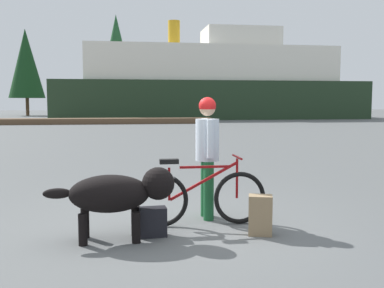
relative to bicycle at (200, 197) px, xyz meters
The scene contains 11 objects.
ground_plane 0.50m from the bicycle, behind, with size 160.00×160.00×0.00m, color #595B5B.
bicycle is the anchor object (origin of this frame).
person_cyclist 0.73m from the bicycle, 65.56° to the left, with size 0.32×0.53×1.66m.
dog 1.14m from the bicycle, 156.16° to the right, with size 1.49×0.51×0.84m.
backpack 0.83m from the bicycle, 37.94° to the right, with size 0.28×0.20×0.48m, color #8C7251.
handbag_pannier 0.76m from the bicycle, 149.22° to the right, with size 0.32×0.18×0.35m, color black.
dock_pier 27.68m from the bicycle, 99.05° to the left, with size 19.64×2.04×0.40m, color brown.
ferry_boat 36.99m from the bicycle, 78.56° to the left, with size 28.73×7.66×9.06m.
pine_tree_far_left 49.56m from the bicycle, 103.98° to the left, with size 4.02×4.02×9.84m.
pine_tree_center 49.56m from the bicycle, 92.03° to the left, with size 4.23×4.23×11.94m.
pine_tree_far_right 49.68m from the bicycle, 73.70° to the left, with size 3.01×3.01×10.45m.
Camera 1 is at (-0.62, -5.51, 1.60)m, focal length 41.50 mm.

